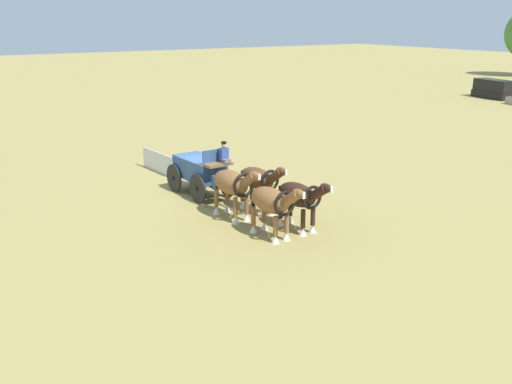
% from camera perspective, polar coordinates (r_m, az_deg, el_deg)
% --- Properties ---
extents(ground_plane, '(220.00, 220.00, 0.00)m').
position_cam_1_polar(ground_plane, '(27.04, -5.49, -0.20)').
color(ground_plane, '#9E8C4C').
extents(show_wagon, '(5.75, 1.87, 2.73)m').
position_cam_1_polar(show_wagon, '(26.59, -5.38, 2.15)').
color(show_wagon, '#2D4C7A').
rests_on(show_wagon, ground).
extents(draft_horse_rear_near, '(3.07, 1.01, 2.27)m').
position_cam_1_polar(draft_horse_rear_near, '(24.00, 0.29, 1.13)').
color(draft_horse_rear_near, brown).
rests_on(draft_horse_rear_near, ground).
extents(draft_horse_rear_off, '(3.09, 1.10, 2.32)m').
position_cam_1_polar(draft_horse_rear_off, '(23.29, -2.31, 0.73)').
color(draft_horse_rear_off, brown).
rests_on(draft_horse_rear_off, ground).
extents(draft_horse_lead_near, '(3.00, 1.02, 2.21)m').
position_cam_1_polar(draft_horse_lead_near, '(22.06, 4.29, -0.49)').
color(draft_horse_lead_near, '#331E14').
rests_on(draft_horse_lead_near, ground).
extents(draft_horse_lead_off, '(3.03, 1.06, 2.24)m').
position_cam_1_polar(draft_horse_lead_off, '(21.28, 1.60, -1.04)').
color(draft_horse_lead_off, brown).
rests_on(draft_horse_lead_off, ground).
extents(parked_vehicle_a, '(4.48, 2.42, 1.85)m').
position_cam_1_polar(parked_vehicle_a, '(63.56, 22.35, 9.35)').
color(parked_vehicle_a, black).
rests_on(parked_vehicle_a, ground).
extents(sponsor_banner, '(3.19, 0.34, 1.10)m').
position_cam_1_polar(sponsor_banner, '(30.97, -9.64, 2.91)').
color(sponsor_banner, silver).
rests_on(sponsor_banner, ground).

